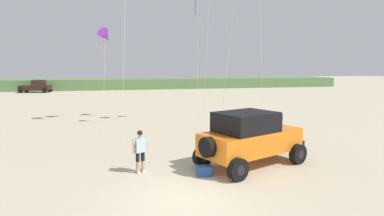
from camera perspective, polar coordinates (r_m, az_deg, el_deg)
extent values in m
plane|color=#C1B293|center=(10.36, -1.36, -15.76)|extent=(220.00, 220.00, 0.00)
cube|color=#567A47|center=(61.42, -14.83, 4.21)|extent=(90.00, 8.54, 1.82)
cube|color=orange|center=(13.47, 10.56, -5.88)|extent=(4.77, 3.40, 0.90)
cube|color=orange|center=(14.62, 15.06, -3.48)|extent=(1.67, 1.99, 0.12)
cube|color=black|center=(13.05, 9.59, -2.47)|extent=(2.80, 2.51, 0.80)
cube|color=black|center=(13.93, 13.05, -2.10)|extent=(0.74, 1.58, 0.72)
cube|color=black|center=(15.23, 16.48, -5.55)|extent=(0.88, 1.74, 0.28)
cylinder|color=black|center=(11.91, 2.80, -7.02)|extent=(0.58, 0.83, 0.77)
cylinder|color=black|center=(15.54, 12.21, -6.37)|extent=(0.89, 0.60, 0.84)
cylinder|color=black|center=(15.54, 12.21, -6.37)|extent=(0.47, 0.44, 0.38)
cylinder|color=black|center=(14.30, 18.42, -7.79)|extent=(0.89, 0.60, 0.84)
cylinder|color=black|center=(14.30, 18.42, -7.79)|extent=(0.47, 0.44, 0.38)
cylinder|color=black|center=(13.21, 1.90, -8.66)|extent=(0.89, 0.60, 0.84)
cylinder|color=black|center=(13.21, 1.90, -8.66)|extent=(0.47, 0.44, 0.38)
cylinder|color=black|center=(11.73, 8.21, -10.83)|extent=(0.89, 0.60, 0.84)
cylinder|color=black|center=(11.73, 8.21, -10.83)|extent=(0.47, 0.44, 0.38)
cylinder|color=tan|center=(12.63, -9.66, -10.35)|extent=(0.14, 0.14, 0.49)
cylinder|color=black|center=(12.52, -9.70, -8.63)|extent=(0.15, 0.15, 0.36)
cube|color=silver|center=(12.73, -9.72, -11.14)|extent=(0.20, 0.28, 0.10)
cylinder|color=tan|center=(12.73, -8.76, -10.19)|extent=(0.14, 0.14, 0.49)
cylinder|color=black|center=(12.62, -8.80, -8.49)|extent=(0.15, 0.15, 0.36)
cube|color=silver|center=(12.82, -8.83, -10.98)|extent=(0.20, 0.28, 0.10)
cube|color=silver|center=(12.45, -9.29, -6.57)|extent=(0.47, 0.40, 0.54)
cylinder|color=tan|center=(12.35, -10.35, -6.76)|extent=(0.09, 0.09, 0.56)
cylinder|color=silver|center=(12.30, -10.37, -5.90)|extent=(0.11, 0.11, 0.16)
cylinder|color=tan|center=(12.57, -8.25, -6.46)|extent=(0.09, 0.09, 0.56)
cylinder|color=silver|center=(12.53, -8.26, -5.62)|extent=(0.11, 0.11, 0.16)
cylinder|color=tan|center=(12.38, -9.32, -5.17)|extent=(0.10, 0.10, 0.08)
sphere|color=tan|center=(12.35, -9.33, -4.52)|extent=(0.21, 0.21, 0.21)
sphere|color=black|center=(12.33, -9.30, -4.44)|extent=(0.21, 0.21, 0.21)
cube|color=#23519E|center=(12.21, 2.09, -11.16)|extent=(0.59, 0.42, 0.38)
cube|color=black|center=(56.44, -26.22, 3.28)|extent=(4.87, 2.72, 0.76)
cube|color=black|center=(56.18, -25.75, 4.11)|extent=(1.91, 2.07, 0.84)
cylinder|color=black|center=(56.72, -24.06, 3.03)|extent=(0.80, 0.40, 0.76)
cylinder|color=black|center=(54.77, -24.86, 2.85)|extent=(0.80, 0.40, 0.76)
cylinder|color=black|center=(58.17, -27.46, 2.93)|extent=(0.80, 0.40, 0.76)
cylinder|color=black|center=(56.28, -28.35, 2.76)|extent=(0.80, 0.40, 0.76)
cylinder|color=purple|center=(22.83, 0.64, 18.47)|extent=(0.05, 0.11, 1.64)
cylinder|color=silver|center=(21.13, 1.03, 9.27)|extent=(0.64, 2.57, 9.43)
cylinder|color=silver|center=(20.10, 12.15, 13.85)|extent=(1.65, 5.14, 12.68)
cylinder|color=silver|center=(18.30, 7.50, 17.35)|extent=(2.54, 2.70, 14.41)
cone|color=purple|center=(25.15, -15.20, 12.31)|extent=(1.41, 1.54, 1.31)
cylinder|color=orange|center=(25.09, -15.49, 10.58)|extent=(0.05, 0.19, 0.96)
cylinder|color=silver|center=(22.61, -15.42, 4.90)|extent=(0.24, 4.93, 6.29)
cylinder|color=silver|center=(20.63, 2.84, 14.36)|extent=(1.91, 4.67, 13.06)
cylinder|color=silver|center=(19.32, -12.05, 10.64)|extent=(0.64, 6.00, 10.35)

